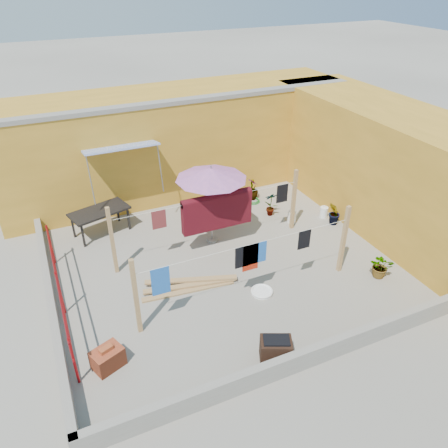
{
  "coord_description": "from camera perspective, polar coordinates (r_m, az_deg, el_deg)",
  "views": [
    {
      "loc": [
        -3.63,
        -8.1,
        6.55
      ],
      "look_at": [
        0.16,
        0.3,
        0.98
      ],
      "focal_mm": 35.0,
      "sensor_mm": 36.0,
      "label": 1
    }
  ],
  "objects": [
    {
      "name": "ground",
      "position": [
        11.03,
        -0.13,
        -5.27
      ],
      "size": [
        80.0,
        80.0,
        0.0
      ],
      "primitive_type": "plane",
      "color": "#9E998E",
      "rests_on": "ground"
    },
    {
      "name": "wall_back",
      "position": [
        14.32,
        -6.13,
        10.8
      ],
      "size": [
        11.0,
        3.27,
        3.21
      ],
      "color": "gold",
      "rests_on": "ground"
    },
    {
      "name": "wall_right",
      "position": [
        12.96,
        21.47,
        6.48
      ],
      "size": [
        2.4,
        9.0,
        3.2
      ],
      "primitive_type": "cube",
      "color": "gold",
      "rests_on": "ground"
    },
    {
      "name": "parapet_front",
      "position": [
        8.58,
        10.15,
        -17.02
      ],
      "size": [
        8.3,
        0.16,
        0.44
      ],
      "primitive_type": "cube",
      "color": "gray",
      "rests_on": "ground"
    },
    {
      "name": "parapet_left",
      "position": [
        10.29,
        -21.65,
        -9.47
      ],
      "size": [
        0.16,
        7.3,
        0.44
      ],
      "primitive_type": "cube",
      "color": "gray",
      "rests_on": "ground"
    },
    {
      "name": "red_railing",
      "position": [
        9.82,
        -20.77,
        -7.66
      ],
      "size": [
        0.05,
        4.2,
        1.1
      ],
      "color": "maroon",
      "rests_on": "ground"
    },
    {
      "name": "clothesline_rig",
      "position": [
        10.94,
        -0.61,
        0.9
      ],
      "size": [
        5.09,
        2.35,
        1.8
      ],
      "color": "tan",
      "rests_on": "ground"
    },
    {
      "name": "patio_umbrella",
      "position": [
        10.99,
        -1.69,
        6.52
      ],
      "size": [
        2.02,
        2.02,
        2.2
      ],
      "color": "gray",
      "rests_on": "ground"
    },
    {
      "name": "outdoor_table",
      "position": [
        12.39,
        -15.96,
        1.45
      ],
      "size": [
        1.71,
        1.18,
        0.73
      ],
      "color": "black",
      "rests_on": "ground"
    },
    {
      "name": "brick_stack",
      "position": [
        8.77,
        -14.95,
        -16.56
      ],
      "size": [
        0.67,
        0.58,
        0.49
      ],
      "color": "#9B3F23",
      "rests_on": "ground"
    },
    {
      "name": "lumber_pile",
      "position": [
        10.29,
        -4.48,
        -7.97
      ],
      "size": [
        2.3,
        0.84,
        0.14
      ],
      "color": "tan",
      "rests_on": "ground"
    },
    {
      "name": "brazier",
      "position": [
        8.63,
        6.77,
        -15.98
      ],
      "size": [
        0.7,
        0.6,
        0.53
      ],
      "color": "black",
      "rests_on": "ground"
    },
    {
      "name": "white_basin",
      "position": [
        10.16,
        4.97,
        -8.79
      ],
      "size": [
        0.51,
        0.51,
        0.09
      ],
      "color": "white",
      "rests_on": "ground"
    },
    {
      "name": "water_jug_a",
      "position": [
        12.83,
        8.84,
        0.92
      ],
      "size": [
        0.24,
        0.24,
        0.38
      ],
      "color": "white",
      "rests_on": "ground"
    },
    {
      "name": "water_jug_b",
      "position": [
        13.27,
        12.9,
        1.54
      ],
      "size": [
        0.24,
        0.24,
        0.37
      ],
      "color": "white",
      "rests_on": "ground"
    },
    {
      "name": "green_hose",
      "position": [
        13.88,
        3.7,
        3.08
      ],
      "size": [
        0.5,
        0.5,
        0.07
      ],
      "color": "#1B7A25",
      "rests_on": "ground"
    },
    {
      "name": "plant_back_a",
      "position": [
        12.71,
        -1.16,
        2.07
      ],
      "size": [
        0.71,
        0.62,
        0.75
      ],
      "primitive_type": "imported",
      "rotation": [
        0.0,
        0.0,
        -0.06
      ],
      "color": "#215518",
      "rests_on": "ground"
    },
    {
      "name": "plant_back_b",
      "position": [
        13.91,
        3.7,
        4.62
      ],
      "size": [
        0.44,
        0.44,
        0.7
      ],
      "primitive_type": "imported",
      "rotation": [
        0.0,
        0.0,
        1.7
      ],
      "color": "#215518",
      "rests_on": "ground"
    },
    {
      "name": "plant_right_a",
      "position": [
        13.02,
        6.14,
        2.68
      ],
      "size": [
        0.44,
        0.34,
        0.76
      ],
      "primitive_type": "imported",
      "rotation": [
        0.0,
        0.0,
        2.96
      ],
      "color": "#215518",
      "rests_on": "ground"
    },
    {
      "name": "plant_right_b",
      "position": [
        12.85,
        14.24,
        1.33
      ],
      "size": [
        0.48,
        0.51,
        0.72
      ],
      "primitive_type": "imported",
      "rotation": [
        0.0,
        0.0,
        4.16
      ],
      "color": "#215518",
      "rests_on": "ground"
    },
    {
      "name": "plant_right_c",
      "position": [
        11.11,
        19.85,
        -5.21
      ],
      "size": [
        0.72,
        0.72,
        0.61
      ],
      "primitive_type": "imported",
      "rotation": [
        0.0,
        0.0,
        5.55
      ],
      "color": "#215518",
      "rests_on": "ground"
    }
  ]
}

